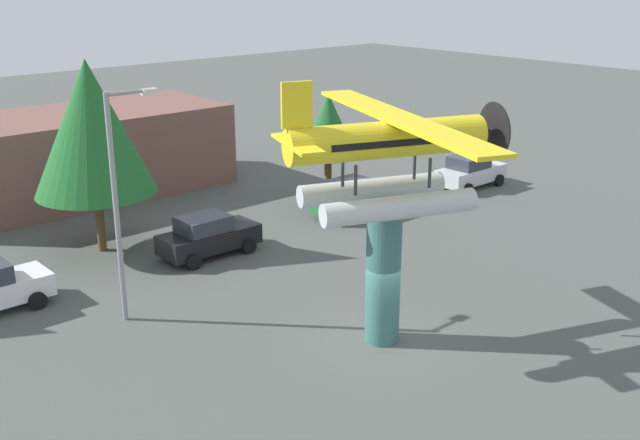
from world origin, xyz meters
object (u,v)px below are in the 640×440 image
(car_far_green, at_px, (353,197))
(tree_center_back, at_px, (328,126))
(car_mid_black, at_px, (208,236))
(floatplane_monument, at_px, (391,155))
(streetlight_primary, at_px, (120,191))
(car_distant_silver, at_px, (470,171))
(display_pedestal, at_px, (383,276))
(tree_east, at_px, (91,128))
(storefront_building, at_px, (77,154))

(car_far_green, xyz_separation_m, tree_center_back, (0.24, 2.05, 3.12))
(car_mid_black, bearing_deg, floatplane_monument, -89.30)
(streetlight_primary, xyz_separation_m, tree_center_back, (13.84, 5.32, -0.50))
(car_mid_black, height_order, tree_center_back, tree_center_back)
(floatplane_monument, height_order, car_distant_silver, floatplane_monument)
(floatplane_monument, height_order, car_mid_black, floatplane_monument)
(streetlight_primary, bearing_deg, display_pedestal, -52.23)
(tree_center_back, bearing_deg, floatplane_monument, -124.73)
(streetlight_primary, relative_size, tree_center_back, 1.38)
(display_pedestal, distance_m, tree_east, 14.17)
(tree_east, bearing_deg, display_pedestal, -77.34)
(streetlight_primary, bearing_deg, floatplane_monument, -51.78)
(streetlight_primary, xyz_separation_m, tree_east, (2.24, 6.69, 0.76))
(tree_east, xyz_separation_m, tree_center_back, (11.59, -1.37, -1.27))
(streetlight_primary, height_order, storefront_building, streetlight_primary)
(streetlight_primary, height_order, tree_center_back, streetlight_primary)
(car_far_green, bearing_deg, car_mid_black, -179.45)
(display_pedestal, distance_m, car_mid_black, 10.08)
(floatplane_monument, xyz_separation_m, streetlight_primary, (-5.40, 6.85, -1.58))
(car_mid_black, xyz_separation_m, tree_east, (-3.03, 3.50, 4.39))
(car_distant_silver, height_order, streetlight_primary, streetlight_primary)
(car_distant_silver, bearing_deg, display_pedestal, -150.39)
(tree_east, bearing_deg, streetlight_primary, -108.54)
(display_pedestal, relative_size, tree_east, 0.55)
(car_far_green, bearing_deg, streetlight_primary, -166.49)
(storefront_building, relative_size, tree_east, 1.90)
(storefront_building, bearing_deg, car_distant_silver, -37.61)
(storefront_building, bearing_deg, tree_center_back, -48.81)
(car_mid_black, relative_size, tree_east, 0.52)
(streetlight_primary, relative_size, storefront_building, 0.51)
(display_pedestal, bearing_deg, car_far_green, 50.44)
(car_mid_black, xyz_separation_m, storefront_building, (-0.08, 12.00, 1.28))
(display_pedestal, bearing_deg, floatplane_monument, -21.08)
(tree_center_back, bearing_deg, tree_east, 173.27)
(storefront_building, xyz_separation_m, tree_east, (-2.95, -8.50, 3.11))
(storefront_building, bearing_deg, tree_east, -109.15)
(display_pedestal, distance_m, car_distant_silver, 18.90)
(streetlight_primary, bearing_deg, tree_east, 71.46)
(tree_east, bearing_deg, car_distant_silver, -12.15)
(floatplane_monument, xyz_separation_m, tree_center_back, (8.44, 12.17, -2.09))
(tree_east, bearing_deg, floatplane_monument, -76.89)
(display_pedestal, xyz_separation_m, storefront_building, (-0.08, 22.00, -0.05))
(streetlight_primary, bearing_deg, car_distant_silver, 6.60)
(tree_east, bearing_deg, tree_center_back, -6.73)
(car_distant_silver, distance_m, tree_east, 20.34)
(car_mid_black, xyz_separation_m, streetlight_primary, (-5.28, -3.19, 3.63))
(display_pedestal, bearing_deg, tree_center_back, 54.78)
(streetlight_primary, distance_m, tree_east, 7.10)
(car_distant_silver, bearing_deg, streetlight_primary, -173.40)
(display_pedestal, height_order, tree_center_back, tree_center_back)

